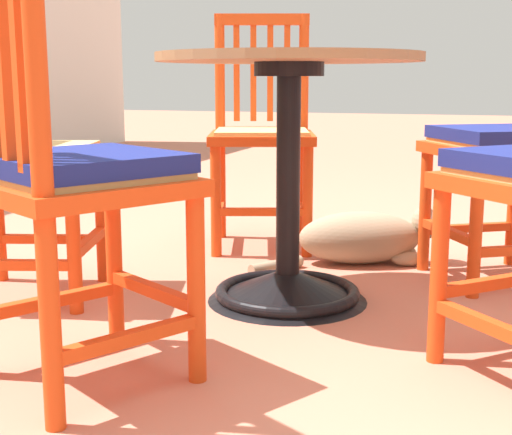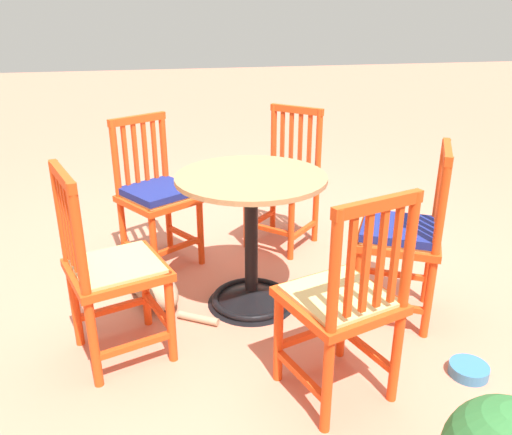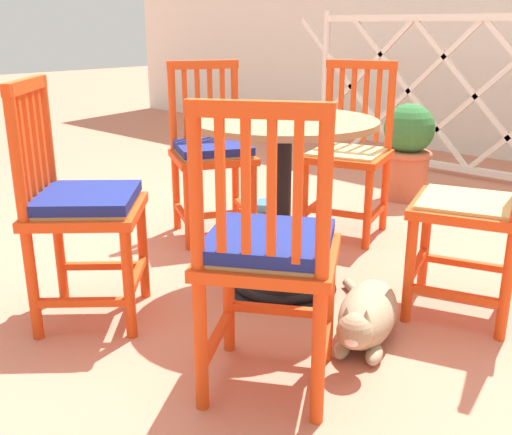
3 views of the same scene
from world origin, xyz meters
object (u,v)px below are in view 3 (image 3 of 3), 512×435
(orange_chair_tucked_in, at_px, (349,155))
(terracotta_planter, at_px, (408,149))
(orange_chair_by_planter, at_px, (476,208))
(orange_chair_near_fence, at_px, (80,207))
(pet_water_bowl, at_px, (266,206))
(cafe_table, at_px, (282,225))
(orange_chair_facing_out, at_px, (211,153))
(orange_chair_at_corner, at_px, (268,254))
(tabby_cat, at_px, (366,317))

(orange_chair_tucked_in, height_order, terracotta_planter, orange_chair_tucked_in)
(terracotta_planter, bearing_deg, orange_chair_by_planter, -52.26)
(orange_chair_near_fence, bearing_deg, pet_water_bowl, 106.03)
(orange_chair_tucked_in, bearing_deg, orange_chair_by_planter, -27.69)
(terracotta_planter, relative_size, pet_water_bowl, 3.65)
(cafe_table, relative_size, pet_water_bowl, 4.47)
(orange_chair_by_planter, distance_m, orange_chair_tucked_in, 1.01)
(orange_chair_near_fence, distance_m, pet_water_bowl, 1.63)
(orange_chair_facing_out, xyz_separation_m, orange_chair_at_corner, (1.17, -0.87, 0.00))
(orange_chair_by_planter, height_order, orange_chair_tucked_in, same)
(orange_chair_tucked_in, relative_size, tabby_cat, 1.46)
(terracotta_planter, bearing_deg, pet_water_bowl, -122.01)
(orange_chair_near_fence, height_order, terracotta_planter, orange_chair_near_fence)
(orange_chair_tucked_in, distance_m, terracotta_planter, 0.83)
(orange_chair_by_planter, height_order, tabby_cat, orange_chair_by_planter)
(cafe_table, relative_size, orange_chair_at_corner, 0.83)
(terracotta_planter, bearing_deg, orange_chair_near_fence, -91.65)
(terracotta_planter, height_order, pet_water_bowl, terracotta_planter)
(cafe_table, xyz_separation_m, tabby_cat, (0.53, -0.16, -0.19))
(orange_chair_tucked_in, xyz_separation_m, orange_chair_at_corner, (0.66, -1.38, 0.01))
(orange_chair_facing_out, bearing_deg, cafe_table, -20.34)
(orange_chair_tucked_in, distance_m, orange_chair_at_corner, 1.53)
(orange_chair_by_planter, relative_size, orange_chair_facing_out, 1.00)
(orange_chair_tucked_in, xyz_separation_m, tabby_cat, (0.73, -0.93, -0.34))
(tabby_cat, height_order, terracotta_planter, terracotta_planter)
(cafe_table, distance_m, orange_chair_near_fence, 0.83)
(cafe_table, height_order, orange_chair_tucked_in, orange_chair_tucked_in)
(orange_chair_by_planter, relative_size, orange_chair_tucked_in, 1.00)
(tabby_cat, bearing_deg, cafe_table, 163.45)
(orange_chair_near_fence, xyz_separation_m, pet_water_bowl, (-0.44, 1.52, -0.42))
(cafe_table, distance_m, tabby_cat, 0.58)
(tabby_cat, bearing_deg, orange_chair_at_corner, -99.40)
(orange_chair_at_corner, height_order, tabby_cat, orange_chair_at_corner)
(cafe_table, height_order, orange_chair_at_corner, orange_chair_at_corner)
(orange_chair_at_corner, xyz_separation_m, terracotta_planter, (-0.76, 2.20, -0.12))
(cafe_table, height_order, pet_water_bowl, cafe_table)
(cafe_table, bearing_deg, orange_chair_near_fence, -117.26)
(cafe_table, xyz_separation_m, orange_chair_tucked_in, (-0.20, 0.78, 0.15))
(orange_chair_at_corner, xyz_separation_m, tabby_cat, (0.07, 0.44, -0.35))
(orange_chair_by_planter, relative_size, orange_chair_at_corner, 1.00)
(orange_chair_tucked_in, relative_size, orange_chair_at_corner, 1.00)
(cafe_table, xyz_separation_m, pet_water_bowl, (-0.81, 0.79, -0.26))
(cafe_table, relative_size, tabby_cat, 1.21)
(terracotta_planter, bearing_deg, tabby_cat, -64.59)
(orange_chair_tucked_in, bearing_deg, terracotta_planter, 97.17)
(orange_chair_by_planter, distance_m, pet_water_bowl, 1.63)
(cafe_table, bearing_deg, tabby_cat, -16.55)
(orange_chair_tucked_in, bearing_deg, pet_water_bowl, 178.35)
(orange_chair_facing_out, bearing_deg, orange_chair_near_fence, -70.67)
(cafe_table, bearing_deg, orange_chair_by_planter, 23.86)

